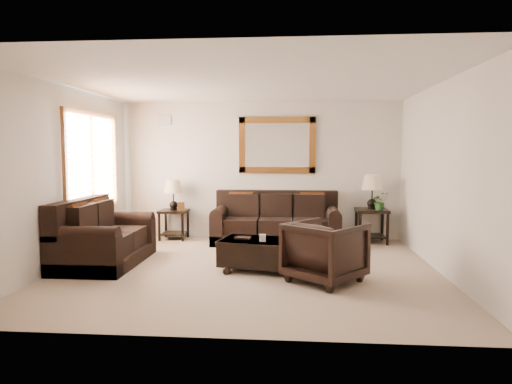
# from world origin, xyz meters

# --- Properties ---
(room) EXTENTS (5.51, 5.01, 2.71)m
(room) POSITION_xyz_m (0.00, 0.00, 1.35)
(room) COLOR gray
(room) RESTS_ON ground
(window) EXTENTS (0.07, 1.96, 1.66)m
(window) POSITION_xyz_m (-2.70, 0.90, 1.55)
(window) COLOR white
(window) RESTS_ON room
(mirror) EXTENTS (1.50, 0.06, 1.10)m
(mirror) POSITION_xyz_m (0.34, 2.47, 1.85)
(mirror) COLOR #4B250F
(mirror) RESTS_ON room
(air_vent) EXTENTS (0.25, 0.02, 0.18)m
(air_vent) POSITION_xyz_m (-1.90, 2.48, 2.35)
(air_vent) COLOR #999999
(air_vent) RESTS_ON room
(sofa) EXTENTS (2.36, 1.02, 0.97)m
(sofa) POSITION_xyz_m (0.34, 2.04, 0.35)
(sofa) COLOR black
(sofa) RESTS_ON room
(loveseat) EXTENTS (1.05, 1.77, 1.00)m
(loveseat) POSITION_xyz_m (-2.27, 0.15, 0.37)
(loveseat) COLOR black
(loveseat) RESTS_ON room
(end_table_left) EXTENTS (0.53, 0.53, 1.17)m
(end_table_left) POSITION_xyz_m (-1.67, 2.19, 0.76)
(end_table_left) COLOR black
(end_table_left) RESTS_ON room
(end_table_right) EXTENTS (0.59, 0.59, 1.29)m
(end_table_right) POSITION_xyz_m (2.15, 2.17, 0.84)
(end_table_right) COLOR black
(end_table_right) RESTS_ON room
(coffee_table) EXTENTS (1.43, 0.96, 0.56)m
(coffee_table) POSITION_xyz_m (0.28, -0.05, 0.28)
(coffee_table) COLOR black
(coffee_table) RESTS_ON room
(armchair) EXTENTS (1.18, 1.17, 0.88)m
(armchair) POSITION_xyz_m (1.09, -0.56, 0.44)
(armchair) COLOR black
(armchair) RESTS_ON floor
(potted_plant) EXTENTS (0.37, 0.39, 0.26)m
(potted_plant) POSITION_xyz_m (2.28, 2.06, 0.77)
(potted_plant) COLOR #27511B
(potted_plant) RESTS_ON end_table_right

